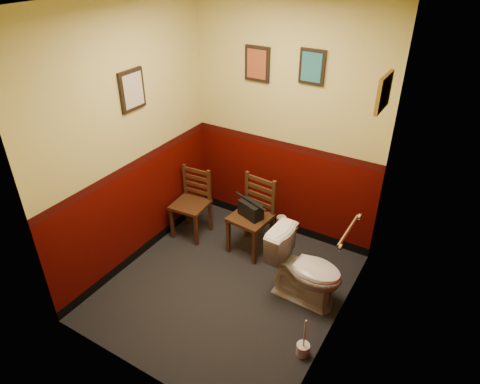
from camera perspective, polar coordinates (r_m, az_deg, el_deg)
name	(u,v)px	position (r m, az deg, el deg)	size (l,w,h in m)	color
floor	(227,286)	(4.49, -1.68, -12.44)	(2.20, 2.40, 0.00)	black
ceiling	(222,0)	(3.27, -2.47, 24.24)	(2.20, 2.40, 0.00)	silver
wall_back	(286,125)	(4.64, 6.11, 8.93)	(2.20, 2.70, 0.00)	#410603
wall_front	(126,244)	(2.92, -14.91, -6.77)	(2.20, 2.70, 0.00)	#410603
wall_left	(130,143)	(4.33, -14.44, 6.38)	(2.40, 2.70, 0.00)	#410603
wall_right	(349,206)	(3.30, 14.31, -1.80)	(2.40, 2.70, 0.00)	#410603
grab_bar	(349,231)	(3.73, 14.29, -5.03)	(0.05, 0.56, 0.06)	silver
framed_print_back_a	(257,64)	(4.59, 2.32, 16.70)	(0.28, 0.04, 0.36)	black
framed_print_back_b	(312,67)	(4.33, 9.58, 16.12)	(0.26, 0.04, 0.34)	black
framed_print_left	(132,90)	(4.20, -14.18, 13.03)	(0.04, 0.30, 0.38)	black
framed_print_right	(384,92)	(3.55, 18.61, 12.48)	(0.04, 0.34, 0.28)	olive
toilet	(305,269)	(4.18, 8.70, -10.12)	(0.41, 0.74, 0.72)	white
toilet_brush	(303,349)	(3.91, 8.39, -19.97)	(0.11, 0.11, 0.41)	silver
chair_left	(192,203)	(5.01, -6.41, -1.48)	(0.41, 0.41, 0.82)	#412413
chair_right	(253,216)	(4.70, 1.70, -3.21)	(0.44, 0.44, 0.87)	#412413
handbag	(251,209)	(4.62, 1.44, -2.33)	(0.31, 0.22, 0.20)	black
tp_stack	(282,229)	(5.05, 5.56, -4.92)	(0.24, 0.14, 0.31)	silver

